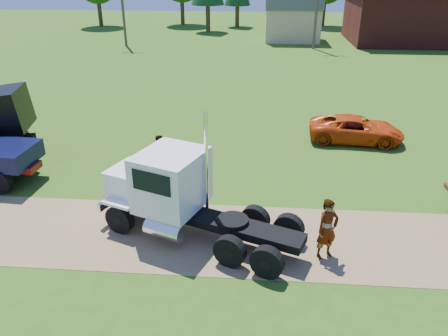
{
  "coord_description": "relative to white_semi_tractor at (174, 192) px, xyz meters",
  "views": [
    {
      "loc": [
        0.37,
        -12.27,
        8.52
      ],
      "look_at": [
        -0.77,
        2.08,
        1.6
      ],
      "focal_mm": 35.0,
      "sensor_mm": 36.0,
      "label": 1
    }
  ],
  "objects": [
    {
      "name": "ground",
      "position": [
        2.33,
        -0.37,
        -1.45
      ],
      "size": [
        140.0,
        140.0,
        0.0
      ],
      "primitive_type": "plane",
      "color": "#325A13",
      "rests_on": "ground"
    },
    {
      "name": "dirt_track",
      "position": [
        2.33,
        -0.37,
        -1.45
      ],
      "size": [
        120.0,
        4.2,
        0.01
      ],
      "primitive_type": "cube",
      "color": "olive",
      "rests_on": "ground"
    },
    {
      "name": "white_semi_tractor",
      "position": [
        0.0,
        0.0,
        0.0
      ],
      "size": [
        7.11,
        4.55,
        4.25
      ],
      "rotation": [
        0.0,
        0.0,
        -0.38
      ],
      "color": "black",
      "rests_on": "ground"
    },
    {
      "name": "orange_pickup",
      "position": [
        7.77,
        8.79,
        -0.8
      ],
      "size": [
        4.89,
        2.57,
        1.31
      ],
      "primitive_type": "imported",
      "rotation": [
        0.0,
        0.0,
        1.48
      ],
      "color": "#C33909",
      "rests_on": "ground"
    },
    {
      "name": "spectator_a",
      "position": [
        4.98,
        -1.15,
        -0.44
      ],
      "size": [
        0.88,
        0.78,
        2.02
      ],
      "primitive_type": "imported",
      "rotation": [
        0.0,
        0.0,
        0.5
      ],
      "color": "#999999",
      "rests_on": "ground"
    },
    {
      "name": "spectator_b",
      "position": [
        -1.48,
        4.38,
        -0.58
      ],
      "size": [
        1.05,
        0.96,
        1.74
      ],
      "primitive_type": "imported",
      "rotation": [
        0.0,
        0.0,
        3.58
      ],
      "color": "#999999",
      "rests_on": "ground"
    },
    {
      "name": "brick_building",
      "position": [
        20.33,
        39.63,
        1.21
      ],
      "size": [
        15.4,
        10.4,
        5.3
      ],
      "color": "maroon",
      "rests_on": "ground"
    },
    {
      "name": "tan_shed",
      "position": [
        6.33,
        39.63,
        0.97
      ],
      "size": [
        6.2,
        5.4,
        4.7
      ],
      "color": "tan",
      "rests_on": "ground"
    },
    {
      "name": "utility_poles",
      "position": [
        8.33,
        34.63,
        3.26
      ],
      "size": [
        42.2,
        0.28,
        9.0
      ],
      "color": "#4C422B",
      "rests_on": "ground"
    }
  ]
}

